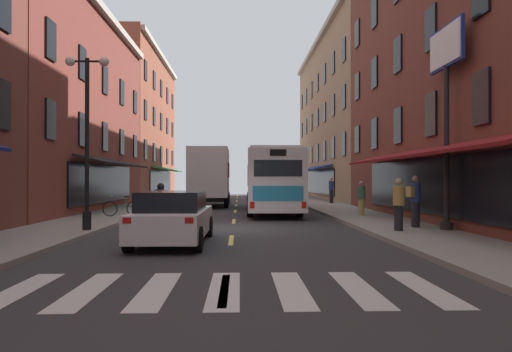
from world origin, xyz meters
name	(u,v)px	position (x,y,z in m)	size (l,w,h in m)	color
ground_plane	(233,230)	(0.00, 0.00, -0.05)	(34.80, 80.00, 0.10)	#333335
lane_centre_dashes	(233,229)	(0.00, -0.25, 0.00)	(0.14, 73.90, 0.01)	#DBCC4C
crosswalk_near	(224,289)	(0.00, -10.00, 0.00)	(7.10, 2.80, 0.01)	silver
sidewalk_left	(70,227)	(-5.90, 0.00, 0.07)	(3.00, 80.00, 0.14)	gray
sidewalk_right	(392,226)	(5.90, 0.00, 0.07)	(3.00, 80.00, 0.14)	gray
billboard_sign	(446,78)	(7.05, -2.08, 5.14)	(0.40, 2.50, 6.72)	black
transit_bus	(271,181)	(1.98, 8.66, 1.72)	(2.79, 11.78, 3.28)	silver
box_truck	(210,177)	(-1.68, 14.30, 1.96)	(2.51, 7.43, 3.74)	black
sedan_near	(216,192)	(-1.71, 23.56, 0.68)	(1.98, 4.55, 1.33)	silver
sedan_mid	(173,217)	(-1.60, -4.30, 0.74)	(1.98, 4.73, 1.46)	silver
motorcycle_rider	(161,209)	(-2.59, -0.24, 0.71)	(0.62, 2.07, 1.66)	black
bicycle_near	(122,208)	(-5.02, 4.23, 0.50)	(1.71, 0.48, 0.91)	black
pedestrian_near	(415,200)	(6.30, -1.26, 1.08)	(0.53, 0.43, 1.78)	black
pedestrian_mid	(331,190)	(6.61, 15.90, 1.06)	(0.36, 0.36, 1.79)	black
pedestrian_far	(361,198)	(5.75, 4.07, 0.94)	(0.36, 0.36, 1.57)	#B29947
pedestrian_rear	(399,204)	(5.35, -2.41, 1.00)	(0.36, 0.36, 1.68)	black
street_lamp_twin	(87,134)	(-4.74, -1.79, 3.27)	(1.42, 0.32, 5.67)	black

